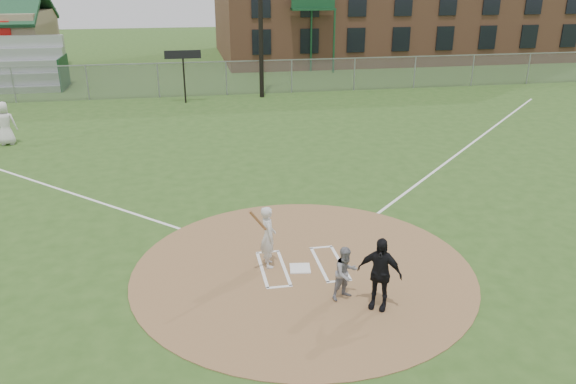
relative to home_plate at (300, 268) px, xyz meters
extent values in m
plane|color=#2D4E1B|center=(0.07, -0.01, -0.04)|extent=(140.00, 140.00, 0.00)
cylinder|color=olive|center=(0.07, -0.01, -0.03)|extent=(8.40, 8.40, 0.02)
cube|color=white|center=(0.00, 0.00, 0.00)|extent=(0.56, 0.56, 0.03)
cube|color=white|center=(9.07, 8.99, -0.03)|extent=(17.04, 17.04, 0.01)
cube|color=white|center=(-8.93, 8.99, -0.03)|extent=(17.04, 17.04, 0.01)
imported|color=gray|center=(0.72, -1.48, 0.61)|extent=(0.74, 0.66, 1.25)
imported|color=black|center=(1.32, -1.97, 0.81)|extent=(1.04, 0.87, 1.66)
imported|color=silver|center=(-10.09, 13.09, 0.89)|extent=(0.91, 0.60, 1.85)
cube|color=white|center=(-0.93, 0.14, -0.01)|extent=(0.08, 1.80, 0.01)
cube|color=white|center=(-0.38, 0.14, -0.01)|extent=(0.08, 1.80, 0.01)
cube|color=white|center=(-0.65, 1.04, -0.01)|extent=(0.62, 0.08, 0.01)
cube|color=white|center=(-0.65, -0.76, -0.01)|extent=(0.62, 0.08, 0.01)
cube|color=white|center=(1.07, 0.14, -0.01)|extent=(0.08, 1.80, 0.01)
cube|color=white|center=(0.52, 0.14, -0.01)|extent=(0.08, 1.80, 0.01)
cube|color=white|center=(0.79, 1.04, -0.01)|extent=(0.62, 0.08, 0.01)
cube|color=white|center=(0.79, -0.76, -0.01)|extent=(0.62, 0.08, 0.01)
imported|color=silver|center=(-0.74, 0.34, 0.78)|extent=(0.40, 0.59, 1.58)
cylinder|color=#905F39|center=(-1.04, -0.06, 1.41)|extent=(0.50, 0.45, 0.70)
cube|color=slate|center=(0.07, 21.99, 0.96)|extent=(56.00, 0.03, 2.00)
cube|color=gray|center=(0.07, 21.99, 1.96)|extent=(56.00, 0.06, 0.06)
cube|color=gray|center=(0.07, 21.99, 0.96)|extent=(56.08, 0.08, 2.00)
cube|color=#194728|center=(-9.93, 26.19, 0.96)|extent=(0.08, 3.20, 2.00)
cube|color=#194728|center=(7.07, 29.33, 4.46)|extent=(3.20, 1.00, 0.15)
cube|color=#194728|center=(7.07, 29.83, 2.21)|extent=(0.12, 0.12, 4.50)
cube|color=#194728|center=(8.57, 28.88, 2.21)|extent=(0.12, 0.12, 4.50)
cube|color=#194728|center=(7.07, 29.33, 5.01)|extent=(3.20, 0.08, 1.00)
cylinder|color=black|center=(-2.43, 20.19, 1.26)|extent=(0.10, 0.10, 2.60)
cube|color=black|center=(-2.43, 20.19, 2.66)|extent=(2.00, 0.10, 0.45)
camera|label=1|loc=(-2.56, -11.98, 6.78)|focal=35.00mm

